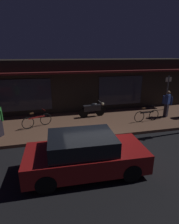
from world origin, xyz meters
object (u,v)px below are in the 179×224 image
object	(u,v)px
bicycle_parked	(147,115)
person_bystander	(167,103)
motorcycle	(92,109)
parked_car_far	(85,154)
sign_post	(167,91)
bicycle_extra	(37,121)

from	to	relation	value
bicycle_parked	person_bystander	size ratio (longest dim) A/B	0.99
bicycle_parked	person_bystander	bearing A→B (deg)	15.59
motorcycle	parked_car_far	bearing A→B (deg)	-107.02
parked_car_far	sign_post	bearing A→B (deg)	37.70
motorcycle	bicycle_extra	world-z (taller)	motorcycle
sign_post	bicycle_parked	bearing A→B (deg)	-144.49
motorcycle	parked_car_far	xyz separation A→B (m)	(-1.58, -5.15, 0.06)
bicycle_extra	sign_post	world-z (taller)	sign_post
bicycle_parked	sign_post	size ratio (longest dim) A/B	0.69
motorcycle	sign_post	xyz separation A→B (m)	(5.42, 0.26, 0.86)
parked_car_far	bicycle_extra	bearing A→B (deg)	112.79
bicycle_parked	person_bystander	distance (m)	1.75
bicycle_extra	parked_car_far	bearing A→B (deg)	-67.21
bicycle_extra	person_bystander	xyz separation A→B (m)	(7.88, -0.16, 0.52)
bicycle_extra	bicycle_parked	bearing A→B (deg)	-5.55
sign_post	parked_car_far	size ratio (longest dim) A/B	0.58
person_bystander	parked_car_far	xyz separation A→B (m)	(-6.10, -4.07, -0.32)
bicycle_parked	sign_post	distance (m)	3.24
motorcycle	bicycle_extra	bearing A→B (deg)	-164.67
sign_post	parked_car_far	world-z (taller)	sign_post
motorcycle	bicycle_extra	xyz separation A→B (m)	(-3.35, -0.92, -0.14)
motorcycle	bicycle_parked	bearing A→B (deg)	-27.67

